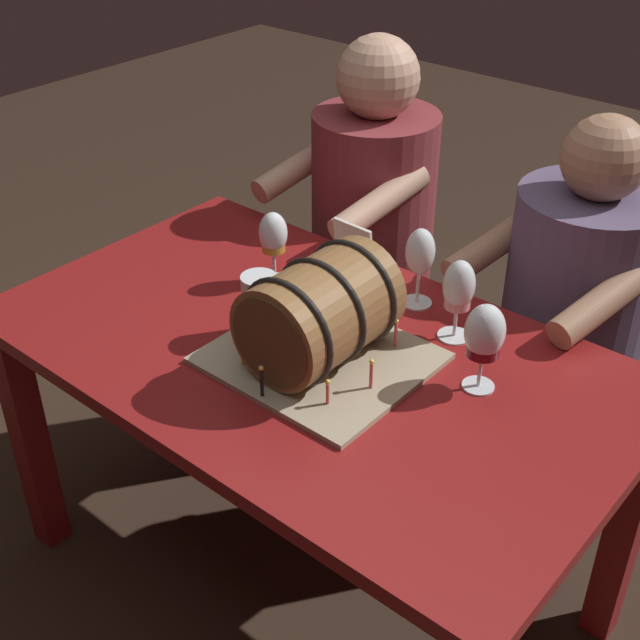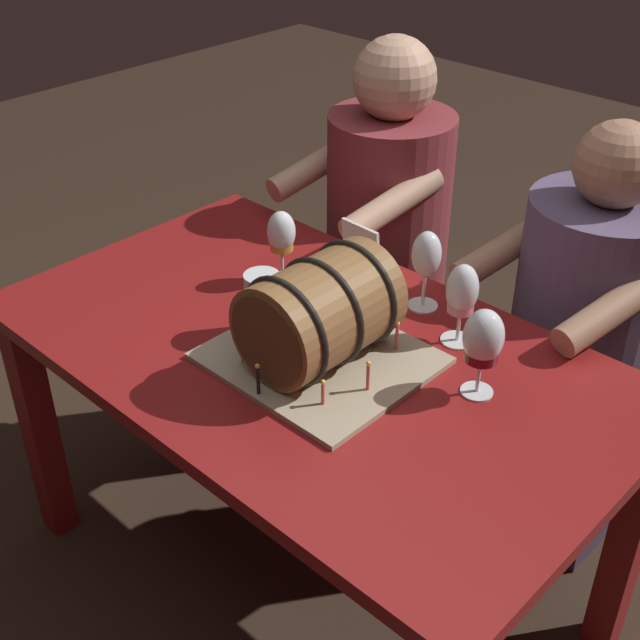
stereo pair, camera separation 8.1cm
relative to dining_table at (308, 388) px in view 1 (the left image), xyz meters
name	(u,v)px [view 1 (the left image)]	position (x,y,z in m)	size (l,w,h in m)	color
ground_plane	(310,577)	(0.00, 0.00, -0.62)	(8.00, 8.00, 0.00)	#332319
dining_table	(308,388)	(0.00, 0.00, 0.00)	(1.38, 0.81, 0.73)	maroon
barrel_cake	(320,317)	(0.05, -0.02, 0.22)	(0.42, 0.38, 0.24)	tan
wine_glass_amber	(273,237)	(-0.24, 0.16, 0.23)	(0.07, 0.07, 0.18)	white
wine_glass_empty	(420,254)	(0.07, 0.29, 0.24)	(0.07, 0.07, 0.19)	white
wine_glass_red	(485,335)	(0.35, 0.11, 0.23)	(0.08, 0.08, 0.19)	white
wine_glass_rose	(459,289)	(0.21, 0.23, 0.23)	(0.07, 0.07, 0.19)	white
beer_pint	(260,308)	(-0.11, -0.03, 0.18)	(0.08, 0.08, 0.15)	white
menu_card	(354,254)	(-0.09, 0.27, 0.19)	(0.11, 0.01, 0.16)	silver
person_seated_left	(371,258)	(-0.31, 0.64, -0.05)	(0.43, 0.51, 1.20)	#4C1B1E
person_seated_right	(568,346)	(0.31, 0.64, -0.08)	(0.47, 0.54, 1.13)	#372D40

